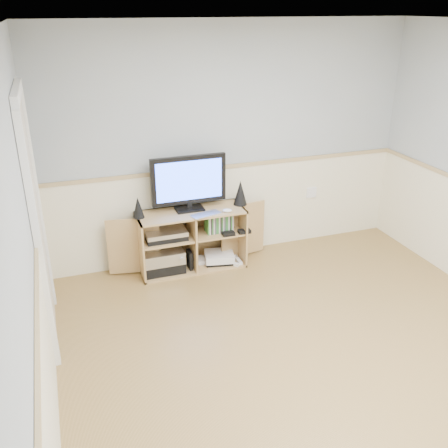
{
  "coord_description": "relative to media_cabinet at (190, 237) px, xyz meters",
  "views": [
    {
      "loc": [
        -1.77,
        -2.61,
        2.61
      ],
      "look_at": [
        -0.44,
        1.2,
        0.83
      ],
      "focal_mm": 40.0,
      "sensor_mm": 36.0,
      "label": 1
    }
  ],
  "objects": [
    {
      "name": "speaker_right",
      "position": [
        0.55,
        -0.03,
        0.45
      ],
      "size": [
        0.14,
        0.14,
        0.27
      ],
      "primitive_type": "cone",
      "color": "black",
      "rests_on": "media_cabinet"
    },
    {
      "name": "wall_outlet",
      "position": [
        1.52,
        0.17,
        0.27
      ],
      "size": [
        0.12,
        0.03,
        0.12
      ],
      "primitive_type": "cube",
      "color": "white",
      "rests_on": "wall_back"
    },
    {
      "name": "mouse",
      "position": [
        0.35,
        -0.19,
        0.34
      ],
      "size": [
        0.11,
        0.09,
        0.04
      ],
      "primitive_type": "ellipsoid",
      "rotation": [
        0.0,
        0.0,
        -0.33
      ],
      "color": "white",
      "rests_on": "media_cabinet"
    },
    {
      "name": "game_cases",
      "position": [
        0.3,
        -0.07,
        0.15
      ],
      "size": [
        0.28,
        0.13,
        0.19
      ],
      "primitive_type": "cube",
      "color": "#3F8C3F",
      "rests_on": "media_cabinet"
    },
    {
      "name": "av_components",
      "position": [
        -0.3,
        -0.05,
        -0.11
      ],
      "size": [
        0.51,
        0.31,
        0.47
      ],
      "color": "black",
      "rests_on": "media_cabinet"
    },
    {
      "name": "speaker_left",
      "position": [
        -0.54,
        -0.03,
        0.43
      ],
      "size": [
        0.12,
        0.12,
        0.22
      ],
      "primitive_type": "cone",
      "color": "black",
      "rests_on": "media_cabinet"
    },
    {
      "name": "room",
      "position": [
        0.46,
        -1.94,
        0.88
      ],
      "size": [
        4.04,
        4.54,
        2.54
      ],
      "color": "#AC864C",
      "rests_on": "ground"
    },
    {
      "name": "keyboard",
      "position": [
        0.12,
        -0.19,
        0.32
      ],
      "size": [
        0.33,
        0.2,
        0.01
      ],
      "primitive_type": "cube",
      "rotation": [
        0.0,
        0.0,
        0.24
      ],
      "color": "#BCBCC1",
      "rests_on": "media_cabinet"
    },
    {
      "name": "media_cabinet",
      "position": [
        0.0,
        0.0,
        0.0
      ],
      "size": [
        1.75,
        0.42,
        0.65
      ],
      "color": "tan",
      "rests_on": "floor"
    },
    {
      "name": "monitor",
      "position": [
        -0.0,
        -0.0,
        0.63
      ],
      "size": [
        0.78,
        0.18,
        0.58
      ],
      "color": "black",
      "rests_on": "media_cabinet"
    },
    {
      "name": "game_consoles",
      "position": [
        0.29,
        -0.06,
        -0.26
      ],
      "size": [
        0.46,
        0.32,
        0.11
      ],
      "color": "white",
      "rests_on": "media_cabinet"
    }
  ]
}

